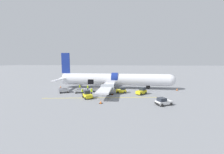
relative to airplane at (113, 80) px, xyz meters
The scene contains 19 objects.
ground_plane 5.61m from the airplane, 57.40° to the right, with size 500.00×500.00×0.00m, color gray.
apron_marking_line 11.61m from the airplane, 96.47° to the right, with size 26.25×4.09×0.01m.
airplane is the anchor object (origin of this frame).
baggage_tug_lead 12.88m from the airplane, 110.44° to the right, with size 2.66×2.88×1.70m.
baggage_tug_mid 18.65m from the airplane, 54.08° to the right, with size 3.37×2.72×1.39m.
baggage_tug_rear 6.79m from the airplane, 65.22° to the right, with size 2.90×2.40×1.52m.
baggage_tug_spare 10.56m from the airplane, 41.85° to the right, with size 2.92×3.09×1.74m.
baggage_cart_loading 10.68m from the airplane, 138.14° to the right, with size 3.59×2.53×1.05m.
baggage_cart_queued 14.15m from the airplane, 148.74° to the right, with size 3.50×2.80×1.03m.
baggage_cart_empty 6.82m from the airplane, 126.26° to the right, with size 3.43×2.15×0.97m.
ground_crew_loader_a 11.47m from the airplane, 125.06° to the right, with size 0.41×0.56×1.60m.
ground_crew_loader_b 10.30m from the airplane, 114.67° to the right, with size 0.58×0.57×1.80m.
ground_crew_driver 10.00m from the airplane, 154.55° to the right, with size 0.40×0.59×1.69m.
ground_crew_supervisor 8.22m from the airplane, 143.57° to the right, with size 0.50×0.60×1.73m.
suitcase_on_tarmac_upright 10.87m from the airplane, 121.14° to the right, with size 0.48×0.32×0.84m.
safety_cone_nose 18.19m from the airplane, ahead, with size 0.54×0.54×0.68m.
safety_cone_engine_left 15.57m from the airplane, 93.04° to the right, with size 0.63×0.63×0.58m.
safety_cone_wingtip 8.36m from the airplane, 85.54° to the right, with size 0.58×0.58×0.63m.
safety_cone_tail 16.45m from the airplane, behind, with size 0.51×0.51×0.57m.
Camera 1 is at (1.50, -36.41, 8.02)m, focal length 22.00 mm.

